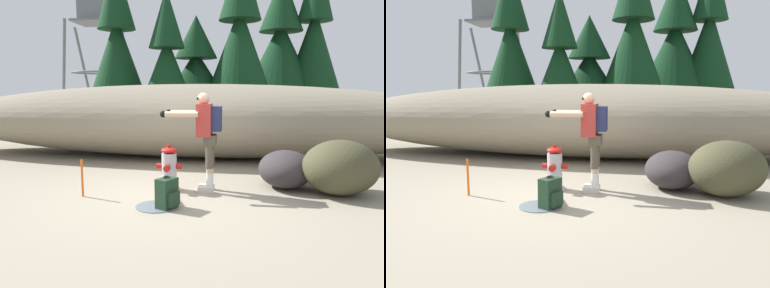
% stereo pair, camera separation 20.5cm
% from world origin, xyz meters
% --- Properties ---
extents(ground_plane, '(56.00, 56.00, 0.04)m').
position_xyz_m(ground_plane, '(0.00, 0.00, -0.02)').
color(ground_plane, gray).
extents(dirt_embankment, '(14.14, 3.20, 1.84)m').
position_xyz_m(dirt_embankment, '(0.00, 3.64, 0.92)').
color(dirt_embankment, gray).
rests_on(dirt_embankment, ground_plane).
extents(fire_hydrant, '(0.43, 0.39, 0.78)m').
position_xyz_m(fire_hydrant, '(-0.06, 0.36, 0.36)').
color(fire_hydrant, '#B2B2B7').
rests_on(fire_hydrant, ground_plane).
extents(hydrant_water_jet, '(0.59, 1.10, 0.46)m').
position_xyz_m(hydrant_water_jet, '(-0.06, -0.33, 0.15)').
color(hydrant_water_jet, silver).
rests_on(hydrant_water_jet, ground_plane).
extents(utility_worker, '(0.98, 0.55, 1.64)m').
position_xyz_m(utility_worker, '(0.55, 0.36, 1.04)').
color(utility_worker, beige).
rests_on(utility_worker, ground_plane).
extents(spare_backpack, '(0.36, 0.36, 0.47)m').
position_xyz_m(spare_backpack, '(0.12, -0.63, 0.22)').
color(spare_backpack, '#1E3823').
rests_on(spare_backpack, ground_plane).
extents(boulder_large, '(1.54, 1.44, 0.89)m').
position_xyz_m(boulder_large, '(2.73, 0.47, 0.45)').
color(boulder_large, '#43412A').
rests_on(boulder_large, ground_plane).
extents(boulder_mid, '(1.01, 1.17, 0.65)m').
position_xyz_m(boulder_mid, '(1.91, 0.82, 0.32)').
color(boulder_mid, '#332E30').
rests_on(boulder_mid, ground_plane).
extents(pine_tree_far_left, '(2.40, 2.40, 6.96)m').
position_xyz_m(pine_tree_far_left, '(-4.08, 9.17, 3.64)').
color(pine_tree_far_left, '#47331E').
rests_on(pine_tree_far_left, ground_plane).
extents(pine_tree_left, '(2.16, 2.16, 5.54)m').
position_xyz_m(pine_tree_left, '(-1.89, 8.63, 2.91)').
color(pine_tree_left, '#47331E').
rests_on(pine_tree_left, ground_plane).
extents(pine_tree_center, '(2.75, 2.75, 4.76)m').
position_xyz_m(pine_tree_center, '(-0.93, 10.00, 2.70)').
color(pine_tree_center, '#47331E').
rests_on(pine_tree_center, ground_plane).
extents(pine_tree_right, '(2.62, 2.62, 7.34)m').
position_xyz_m(pine_tree_right, '(0.88, 9.68, 3.95)').
color(pine_tree_right, '#47331E').
rests_on(pine_tree_right, ground_plane).
extents(pine_tree_far_right, '(2.96, 2.96, 6.78)m').
position_xyz_m(pine_tree_far_right, '(2.65, 11.60, 3.82)').
color(pine_tree_far_right, '#47331E').
rests_on(pine_tree_far_right, ground_plane).
extents(pine_tree_ridge_end, '(2.34, 2.34, 7.62)m').
position_xyz_m(pine_tree_ridge_end, '(4.08, 11.56, 4.15)').
color(pine_tree_ridge_end, '#47331E').
rests_on(pine_tree_ridge_end, ground_plane).
extents(watchtower, '(3.57, 3.57, 8.29)m').
position_xyz_m(watchtower, '(-7.13, 14.31, 6.15)').
color(watchtower, slate).
rests_on(watchtower, ground_plane).
extents(survey_stake, '(0.04, 0.04, 0.60)m').
position_xyz_m(survey_stake, '(-1.34, -0.26, 0.30)').
color(survey_stake, '#E55914').
rests_on(survey_stake, ground_plane).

